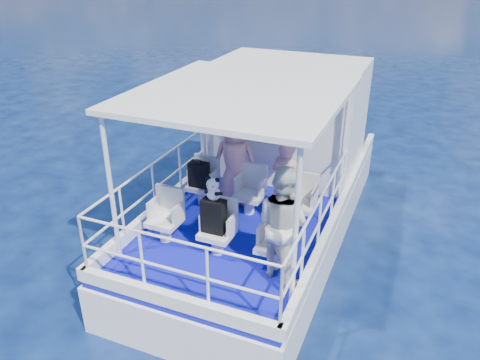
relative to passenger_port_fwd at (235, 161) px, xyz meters
name	(u,v)px	position (x,y,z in m)	size (l,w,h in m)	color
ground	(244,261)	(0.38, -0.47, -1.70)	(2000.00, 2000.00, 0.00)	#08143B
hull	(264,233)	(0.38, 0.53, -1.70)	(3.00, 7.00, 1.60)	white
deck	(265,195)	(0.38, 0.53, -0.85)	(2.90, 6.90, 0.10)	#0A0C96
cabin	(288,117)	(0.38, 1.83, 0.30)	(2.85, 2.00, 2.20)	white
canopy	(240,93)	(0.38, -0.67, 1.44)	(3.00, 3.20, 0.08)	white
canopy_posts	(239,165)	(0.38, -0.72, 0.30)	(2.77, 2.97, 2.20)	white
railings	(231,208)	(0.38, -1.04, -0.30)	(2.84, 3.59, 1.00)	white
seat_port_fwd	(203,194)	(-0.52, -0.27, -0.61)	(0.48, 0.46, 0.38)	silver
seat_center_fwd	(249,203)	(0.38, -0.27, -0.61)	(0.48, 0.46, 0.38)	silver
seat_stbd_fwd	(299,213)	(1.28, -0.27, -0.61)	(0.48, 0.46, 0.38)	silver
seat_port_aft	(165,230)	(-0.52, -1.57, -0.61)	(0.48, 0.46, 0.38)	silver
seat_center_aft	(217,242)	(0.38, -1.57, -0.61)	(0.48, 0.46, 0.38)	silver
seat_stbd_aft	(274,256)	(1.28, -1.57, -0.61)	(0.48, 0.46, 0.38)	silver
passenger_port_fwd	(235,161)	(0.00, 0.00, 0.00)	(0.60, 0.43, 1.60)	pink
passenger_stbd_fwd	(286,184)	(1.06, -0.39, -0.05)	(0.55, 0.36, 1.50)	#D4898D
passenger_stbd_aft	(283,223)	(1.42, -1.68, 0.03)	(0.81, 0.63, 1.67)	silver
backpack_port	(199,174)	(-0.54, -0.35, -0.20)	(0.34, 0.19, 0.45)	black
backpack_center	(214,216)	(0.34, -1.58, -0.16)	(0.35, 0.20, 0.52)	black
compact_camera	(198,162)	(-0.54, -0.36, 0.06)	(0.10, 0.06, 0.06)	black
panda	(213,188)	(0.33, -1.55, 0.28)	(0.23, 0.19, 0.35)	white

